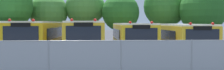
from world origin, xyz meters
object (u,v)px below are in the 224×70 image
object	(u,v)px
school_bus_3	(132,38)
tree_2	(48,13)
school_bus_2	(84,37)
tree_6	(202,9)
tree_5	(165,7)
tree_1	(9,6)
school_bus_4	(179,38)
tree_3	(87,7)
tree_4	(122,12)
school_bus_1	(38,37)

from	to	relation	value
school_bus_3	tree_2	distance (m)	13.49
school_bus_2	tree_6	distance (m)	14.81
tree_2	tree_5	xyz separation A→B (m)	(13.06, 0.01, 0.70)
tree_1	tree_2	world-z (taller)	tree_1
tree_5	tree_6	bearing A→B (deg)	-39.12
tree_6	school_bus_3	bearing A→B (deg)	-136.43
school_bus_2	tree_5	bearing A→B (deg)	-129.96
school_bus_4	tree_1	bearing A→B (deg)	-26.22
school_bus_3	tree_1	distance (m)	14.19
tree_3	tree_6	xyz separation A→B (m)	(12.13, -2.70, -0.29)
tree_3	school_bus_4	bearing A→B (deg)	-55.36
school_bus_2	tree_5	size ratio (longest dim) A/B	1.43
tree_3	tree_4	world-z (taller)	tree_3
school_bus_4	tree_3	bearing A→B (deg)	-54.04
tree_1	tree_5	bearing A→B (deg)	9.49
school_bus_2	tree_3	bearing A→B (deg)	-90.88
school_bus_1	school_bus_3	bearing A→B (deg)	-179.77
school_bus_2	tree_3	size ratio (longest dim) A/B	1.51
school_bus_1	tree_1	world-z (taller)	tree_1
school_bus_3	tree_4	bearing A→B (deg)	-90.11
school_bus_2	school_bus_3	size ratio (longest dim) A/B	1.03
school_bus_4	tree_2	world-z (taller)	tree_2
tree_1	tree_3	bearing A→B (deg)	19.84
school_bus_3	tree_1	world-z (taller)	tree_1
school_bus_1	tree_2	size ratio (longest dim) A/B	1.72
school_bus_1	school_bus_3	world-z (taller)	school_bus_1
tree_4	tree_5	bearing A→B (deg)	15.31
tree_5	tree_2	bearing A→B (deg)	-179.94
tree_3	tree_5	distance (m)	8.84
school_bus_2	tree_1	bearing A→B (deg)	-47.90
tree_5	school_bus_1	bearing A→B (deg)	-138.81
tree_1	tree_6	bearing A→B (deg)	0.25
school_bus_4	tree_5	distance (m)	11.14
school_bus_3	tree_6	xyz separation A→B (m)	(8.40, 7.99, 2.55)
school_bus_2	tree_4	bearing A→B (deg)	-112.57
tree_3	tree_6	bearing A→B (deg)	-12.53
tree_3	school_bus_2	bearing A→B (deg)	-89.33
tree_4	tree_2	bearing A→B (deg)	170.41
tree_6	tree_4	bearing A→B (deg)	171.07
school_bus_2	tree_4	xyz separation A→B (m)	(3.69, 9.61, 2.21)
tree_6	tree_1	bearing A→B (deg)	-179.75
school_bus_2	tree_6	world-z (taller)	tree_6
school_bus_1	school_bus_4	xyz separation A→B (m)	(10.66, 0.01, -0.10)
tree_1	tree_3	world-z (taller)	tree_1
tree_2	tree_6	xyz separation A→B (m)	(16.36, -2.66, 0.28)
school_bus_2	tree_4	world-z (taller)	tree_4
school_bus_1	tree_5	bearing A→B (deg)	-138.28
tree_1	tree_4	distance (m)	11.63
tree_1	tree_4	bearing A→B (deg)	6.88
school_bus_4	tree_2	size ratio (longest dim) A/B	1.85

